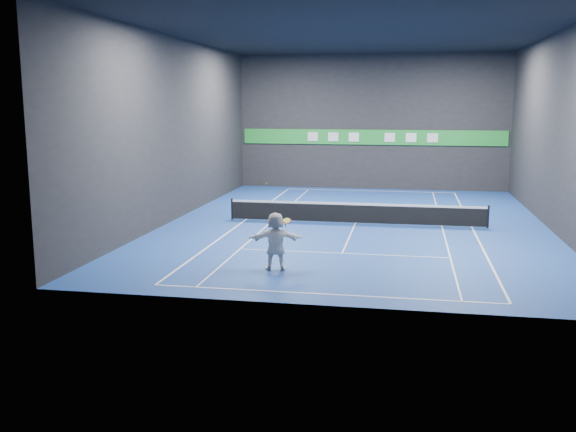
% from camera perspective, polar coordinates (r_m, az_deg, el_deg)
% --- Properties ---
extents(ground, '(26.00, 26.00, 0.00)m').
position_cam_1_polar(ground, '(31.36, 6.00, -0.66)').
color(ground, navy).
rests_on(ground, ground).
extents(ceiling, '(26.00, 26.00, 0.00)m').
position_cam_1_polar(ceiling, '(30.99, 6.32, 15.92)').
color(ceiling, black).
rests_on(ceiling, ground).
extents(wall_back, '(18.00, 0.10, 9.00)m').
position_cam_1_polar(wall_back, '(43.81, 7.49, 8.27)').
color(wall_back, black).
rests_on(wall_back, ground).
extents(wall_front, '(18.00, 0.10, 9.00)m').
position_cam_1_polar(wall_front, '(17.94, 2.92, 5.88)').
color(wall_front, black).
rests_on(wall_front, ground).
extents(wall_left, '(0.10, 26.00, 9.00)m').
position_cam_1_polar(wall_left, '(32.79, -9.87, 7.63)').
color(wall_left, black).
rests_on(wall_left, ground).
extents(wall_right, '(0.10, 26.00, 9.00)m').
position_cam_1_polar(wall_right, '(31.47, 22.85, 6.91)').
color(wall_right, black).
rests_on(wall_right, ground).
extents(baseline_near, '(10.98, 0.08, 0.01)m').
position_cam_1_polar(baseline_near, '(19.85, 3.23, -6.94)').
color(baseline_near, white).
rests_on(baseline_near, ground).
extents(baseline_far, '(10.98, 0.08, 0.01)m').
position_cam_1_polar(baseline_far, '(43.08, 7.27, 2.24)').
color(baseline_far, white).
rests_on(baseline_far, ground).
extents(sideline_doubles_left, '(0.08, 23.78, 0.01)m').
position_cam_1_polar(sideline_doubles_left, '(32.25, -3.77, -0.33)').
color(sideline_doubles_left, white).
rests_on(sideline_doubles_left, ground).
extents(sideline_doubles_right, '(0.08, 23.78, 0.01)m').
position_cam_1_polar(sideline_doubles_right, '(31.43, 16.03, -0.97)').
color(sideline_doubles_right, white).
rests_on(sideline_doubles_right, ground).
extents(sideline_singles_left, '(0.06, 23.78, 0.01)m').
position_cam_1_polar(sideline_singles_left, '(31.94, -1.37, -0.41)').
color(sideline_singles_left, white).
rests_on(sideline_singles_left, ground).
extents(sideline_singles_right, '(0.06, 23.78, 0.01)m').
position_cam_1_polar(sideline_singles_right, '(31.32, 13.52, -0.89)').
color(sideline_singles_right, white).
rests_on(sideline_singles_right, ground).
extents(service_line_near, '(8.23, 0.06, 0.01)m').
position_cam_1_polar(service_line_near, '(25.12, 4.83, -3.32)').
color(service_line_near, white).
rests_on(service_line_near, ground).
extents(service_line_far, '(8.23, 0.06, 0.01)m').
position_cam_1_polar(service_line_far, '(37.66, 6.79, 1.13)').
color(service_line_far, white).
rests_on(service_line_far, ground).
extents(center_service_line, '(0.06, 12.80, 0.01)m').
position_cam_1_polar(center_service_line, '(31.36, 6.00, -0.65)').
color(center_service_line, white).
rests_on(center_service_line, ground).
extents(player, '(1.99, 1.01, 2.06)m').
position_cam_1_polar(player, '(22.43, -1.11, -2.23)').
color(player, white).
rests_on(player, ground).
extents(tennis_ball, '(0.06, 0.06, 0.06)m').
position_cam_1_polar(tennis_ball, '(22.26, -1.92, 2.90)').
color(tennis_ball, yellow).
rests_on(tennis_ball, player).
extents(tennis_net, '(12.50, 0.10, 1.07)m').
position_cam_1_polar(tennis_net, '(31.27, 6.02, 0.31)').
color(tennis_net, black).
rests_on(tennis_net, ground).
extents(sponsor_banner, '(17.64, 0.11, 1.00)m').
position_cam_1_polar(sponsor_banner, '(43.79, 7.46, 6.96)').
color(sponsor_banner, green).
rests_on(sponsor_banner, wall_back).
extents(tennis_racket, '(0.44, 0.41, 0.65)m').
position_cam_1_polar(tennis_racket, '(22.27, -0.12, -0.58)').
color(tennis_racket, red).
rests_on(tennis_racket, player).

